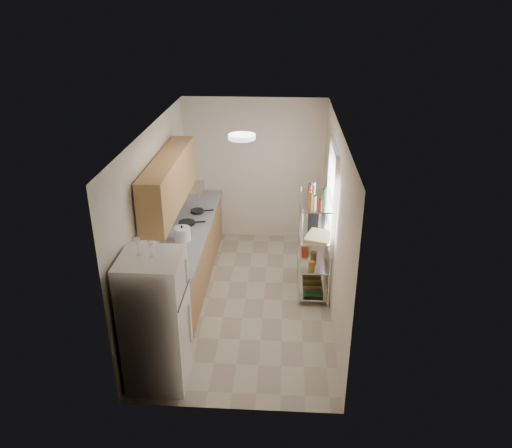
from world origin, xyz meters
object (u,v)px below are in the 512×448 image
at_px(refrigerator, 156,321).
at_px(rice_cooker, 182,234).
at_px(cutting_board, 319,236).
at_px(frying_pan_large, 187,223).
at_px(espresso_machine, 315,215).

bearing_deg(refrigerator, rice_cooker, 91.78).
bearing_deg(cutting_board, rice_cooker, 179.83).
distance_m(refrigerator, cutting_board, 2.70).
relative_size(frying_pan_large, cutting_board, 0.59).
xyz_separation_m(refrigerator, espresso_machine, (1.88, 2.34, 0.33)).
bearing_deg(rice_cooker, frying_pan_large, 94.09).
height_order(cutting_board, espresso_machine, espresso_machine).
xyz_separation_m(rice_cooker, cutting_board, (1.98, -0.01, 0.03)).
bearing_deg(frying_pan_large, rice_cooker, -99.62).
height_order(frying_pan_large, espresso_machine, espresso_machine).
relative_size(rice_cooker, frying_pan_large, 0.95).
xyz_separation_m(frying_pan_large, cutting_board, (2.02, -0.56, 0.10)).
bearing_deg(rice_cooker, cutting_board, -0.17).
height_order(rice_cooker, frying_pan_large, rice_cooker).
height_order(refrigerator, cutting_board, refrigerator).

